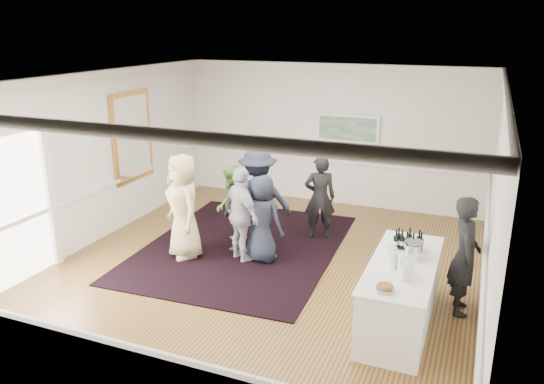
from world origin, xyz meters
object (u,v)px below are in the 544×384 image
at_px(bartender, 465,256).
at_px(nut_bowl, 385,288).
at_px(guest_lilac, 241,215).
at_px(guest_navy, 262,219).
at_px(guest_dark_a, 258,198).
at_px(guest_dark_b, 320,197).
at_px(guest_green, 232,208).
at_px(serving_table, 401,293).
at_px(ice_bucket, 414,250).
at_px(guest_tan, 183,206).

bearing_deg(bartender, nut_bowl, 143.91).
bearing_deg(guest_lilac, guest_navy, -127.04).
xyz_separation_m(guest_dark_a, guest_dark_b, (0.93, 0.86, -0.12)).
bearing_deg(bartender, guest_dark_b, 47.03).
bearing_deg(guest_lilac, guest_green, -14.05).
xyz_separation_m(serving_table, guest_green, (-3.34, 1.54, 0.32)).
bearing_deg(ice_bucket, guest_navy, 159.70).
bearing_deg(guest_dark_a, nut_bowl, 109.73).
relative_size(serving_table, guest_dark_b, 1.39).
bearing_deg(guest_dark_b, bartender, 123.65).
relative_size(guest_lilac, guest_navy, 1.09).
height_order(serving_table, guest_tan, guest_tan).
distance_m(guest_green, guest_dark_b, 1.73).
bearing_deg(guest_navy, bartender, -178.97).
xyz_separation_m(guest_tan, guest_navy, (1.35, 0.36, -0.16)).
distance_m(guest_dark_b, ice_bucket, 3.18).
relative_size(serving_table, nut_bowl, 9.74).
height_order(serving_table, guest_navy, guest_navy).
distance_m(guest_tan, guest_dark_a, 1.37).
bearing_deg(ice_bucket, nut_bowl, -99.50).
xyz_separation_m(guest_tan, guest_dark_b, (1.96, 1.75, -0.12)).
height_order(bartender, ice_bucket, bartender).
relative_size(guest_navy, nut_bowl, 6.66).
distance_m(guest_green, guest_navy, 0.82).
distance_m(serving_table, guest_green, 3.69).
xyz_separation_m(serving_table, ice_bucket, (0.10, 0.21, 0.57)).
relative_size(guest_tan, guest_dark_b, 1.15).
bearing_deg(bartender, guest_tan, 80.02).
bearing_deg(nut_bowl, serving_table, 84.48).
bearing_deg(nut_bowl, guest_dark_a, 137.06).
height_order(bartender, guest_dark_b, bartender).
xyz_separation_m(bartender, guest_dark_b, (-2.74, 1.92, -0.05)).
bearing_deg(nut_bowl, guest_green, 143.31).
bearing_deg(guest_lilac, serving_table, -166.51).
xyz_separation_m(guest_tan, guest_green, (0.61, 0.69, -0.16)).
bearing_deg(guest_lilac, guest_dark_a, -58.04).
height_order(bartender, nut_bowl, bartender).
bearing_deg(guest_dark_a, serving_table, 121.76).
distance_m(serving_table, guest_dark_b, 3.29).
bearing_deg(guest_lilac, nut_bowl, 179.10).
height_order(guest_lilac, nut_bowl, guest_lilac).
xyz_separation_m(guest_dark_b, ice_bucket, (2.08, -2.39, 0.22)).
bearing_deg(bartender, guest_navy, 73.17).
distance_m(guest_tan, guest_green, 0.93).
bearing_deg(guest_dark_a, guest_tan, 13.51).
relative_size(guest_dark_a, ice_bucket, 7.29).
xyz_separation_m(guest_lilac, nut_bowl, (2.85, -1.98, 0.11)).
bearing_deg(guest_tan, ice_bucket, 28.50).
height_order(guest_dark_a, ice_bucket, guest_dark_a).
bearing_deg(serving_table, bartender, 42.30).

